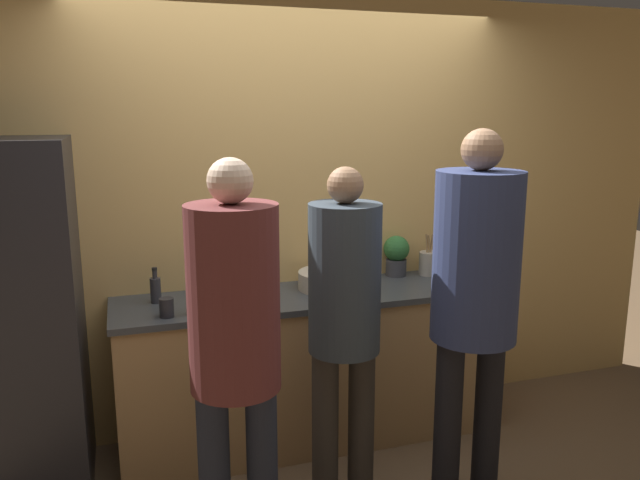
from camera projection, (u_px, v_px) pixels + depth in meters
The scene contains 13 objects.
ground_plane at pixel (327, 464), 3.46m from camera, with size 14.00×14.00×0.00m, color brown.
wall_back at pixel (295, 216), 3.78m from camera, with size 5.20×0.06×2.60m.
counter at pixel (309, 365), 3.69m from camera, with size 2.21×0.61×0.90m.
refrigerator at pixel (15, 322), 3.08m from camera, with size 0.61×0.67×1.80m.
person_left at pixel (235, 336), 2.45m from camera, with size 0.36×0.36×1.76m.
person_center at pixel (344, 312), 2.94m from camera, with size 0.34×0.34×1.68m.
person_right at pixel (475, 286), 2.85m from camera, with size 0.40×0.40×1.85m.
fruit_bowl at pixel (330, 280), 3.66m from camera, with size 0.37×0.37×0.14m.
utensil_crock at pixel (429, 263), 3.96m from camera, with size 0.12×0.12×0.26m.
bottle_dark at pixel (156, 289), 3.39m from camera, with size 0.06×0.06×0.20m.
bottle_clear at pixel (192, 296), 3.20m from camera, with size 0.06×0.06×0.24m.
cup_black at pixel (167, 308), 3.16m from camera, with size 0.07×0.07×0.10m.
potted_plant at pixel (396, 254), 3.94m from camera, with size 0.16×0.16×0.26m.
Camera 1 is at (-1.00, -2.97, 1.93)m, focal length 35.00 mm.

